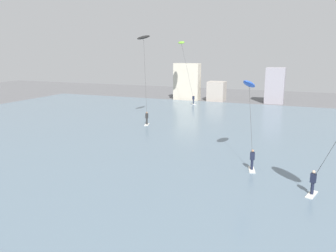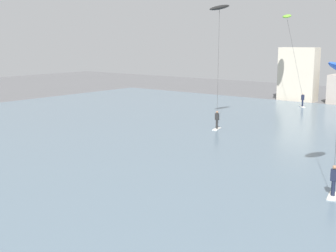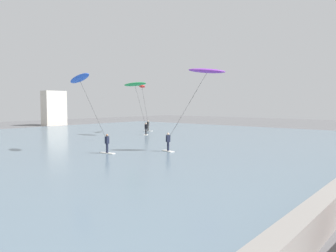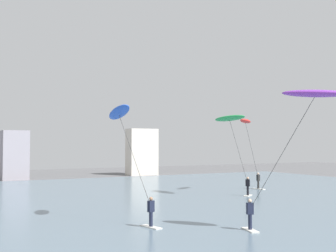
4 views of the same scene
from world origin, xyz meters
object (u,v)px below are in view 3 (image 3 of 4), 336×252
(kitesurfer_red, at_px, (143,92))
(kitesurfer_purple, at_px, (203,78))
(kitesurfer_green, at_px, (136,88))
(kitesurfer_blue, at_px, (83,87))

(kitesurfer_red, bearing_deg, kitesurfer_purple, -120.23)
(kitesurfer_green, height_order, kitesurfer_blue, kitesurfer_green)
(kitesurfer_red, distance_m, kitesurfer_blue, 18.97)
(kitesurfer_green, relative_size, kitesurfer_purple, 0.98)
(kitesurfer_green, height_order, kitesurfer_red, kitesurfer_green)
(kitesurfer_green, xyz_separation_m, kitesurfer_red, (3.69, 2.37, -0.39))
(kitesurfer_green, xyz_separation_m, kitesurfer_blue, (-12.89, -6.84, -0.63))
(kitesurfer_purple, bearing_deg, kitesurfer_blue, 129.68)
(kitesurfer_green, bearing_deg, kitesurfer_blue, -152.05)
(kitesurfer_green, height_order, kitesurfer_purple, kitesurfer_purple)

